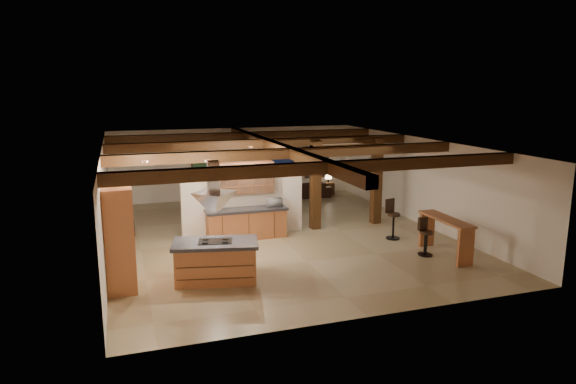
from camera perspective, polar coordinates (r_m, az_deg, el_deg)
name	(u,v)px	position (r m, az deg, el deg)	size (l,w,h in m)	color
ground	(279,236)	(15.99, -1.02, -4.94)	(12.00, 12.00, 0.00)	tan
room_walls	(279,180)	(15.57, -1.04, 1.35)	(12.00, 12.00, 12.00)	white
ceiling_beams	(279,148)	(15.43, -1.06, 4.93)	(10.00, 12.00, 0.28)	#391F0E
timber_posts	(347,174)	(16.93, 6.55, 2.05)	(2.50, 0.30, 2.90)	#391F0E
partition_wall	(243,201)	(15.92, -5.01, -0.96)	(3.80, 0.18, 2.20)	white
pantry_cabinet	(120,235)	(12.49, -18.20, -4.60)	(0.67, 1.60, 2.40)	#A86136
back_counter	(246,223)	(15.70, -4.64, -3.49)	(2.50, 0.66, 0.94)	#A86136
upper_display_cabinet	(244,178)	(15.59, -4.90, 1.58)	(1.80, 0.36, 0.95)	#A86136
range_hood	(214,208)	(12.06, -8.19, -1.82)	(1.10, 1.10, 1.40)	silver
back_windows	(300,159)	(22.05, 1.29, 3.67)	(2.70, 0.07, 1.70)	#391F0E
framed_art	(199,159)	(20.98, -9.85, 3.64)	(0.65, 0.05, 0.85)	#391F0E
recessed_cans	(205,156)	(12.96, -9.24, 3.98)	(3.16, 2.46, 0.03)	silver
kitchen_island	(216,261)	(12.42, -8.02, -7.58)	(2.18, 1.46, 0.99)	#A86136
dining_table	(250,210)	(18.02, -4.29, -2.06)	(1.73, 0.97, 0.61)	#3A160E
sofa	(304,190)	(21.53, 1.81, 0.28)	(2.18, 0.85, 0.64)	black
microwave	(275,202)	(15.79, -1.50, -1.16)	(0.45, 0.31, 0.25)	silver
bar_counter	(445,230)	(14.67, 17.09, -4.10)	(0.55, 2.03, 1.06)	#A86136
side_table	(328,189)	(22.04, 4.49, 0.38)	(0.43, 0.43, 0.54)	#391F0E
table_lamp	(328,177)	(21.94, 4.51, 1.72)	(0.30, 0.30, 0.36)	black
bar_stool_a	(424,236)	(14.66, 14.92, -4.76)	(0.36, 0.36, 1.03)	black
bar_stool_b	(426,237)	(14.59, 15.05, -4.82)	(0.37, 0.38, 1.04)	black
bar_stool_c	(392,219)	(15.93, 11.53, -2.94)	(0.44, 0.45, 1.21)	black
dining_chairs	(249,202)	(17.95, -4.31, -1.06)	(2.44, 2.44, 1.23)	#391F0E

